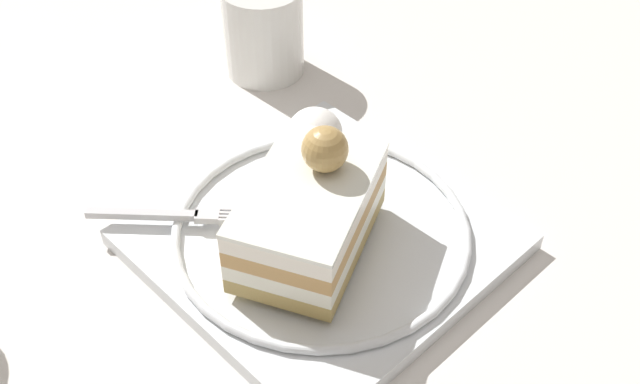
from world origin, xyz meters
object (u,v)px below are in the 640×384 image
(cake_slice, at_px, (309,212))
(fork, at_px, (181,215))
(whipped_cream_dollop, at_px, (315,133))
(drink_glass_far, at_px, (264,35))
(dessert_plate, at_px, (320,236))

(cake_slice, relative_size, fork, 1.34)
(cake_slice, height_order, whipped_cream_dollop, cake_slice)
(whipped_cream_dollop, height_order, fork, whipped_cream_dollop)
(cake_slice, bearing_deg, whipped_cream_dollop, -39.62)
(fork, height_order, drink_glass_far, drink_glass_far)
(whipped_cream_dollop, relative_size, fork, 0.40)
(dessert_plate, xyz_separation_m, whipped_cream_dollop, (0.06, -0.04, 0.03))
(dessert_plate, distance_m, drink_glass_far, 0.21)
(dessert_plate, distance_m, cake_slice, 0.04)
(whipped_cream_dollop, distance_m, drink_glass_far, 0.14)
(dessert_plate, height_order, cake_slice, cake_slice)
(whipped_cream_dollop, height_order, drink_glass_far, drink_glass_far)
(dessert_plate, bearing_deg, drink_glass_far, -24.97)
(cake_slice, relative_size, drink_glass_far, 1.70)
(cake_slice, relative_size, whipped_cream_dollop, 3.32)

